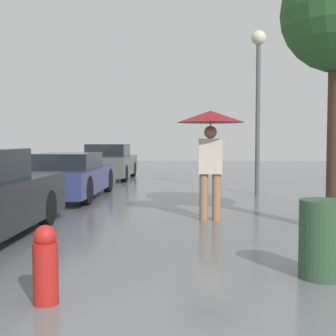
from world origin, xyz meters
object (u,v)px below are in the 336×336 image
fire_hydrant (46,265)px  parked_car_middle (69,176)px  trash_bin (323,239)px  pedestrian (210,131)px  parked_car_farthest (109,163)px  street_lamp (258,79)px

fire_hydrant → parked_car_middle: bearing=103.4°
parked_car_middle → trash_bin: 8.01m
pedestrian → parked_car_farthest: bearing=111.3°
trash_bin → fire_hydrant: 2.83m
fire_hydrant → parked_car_farthest: bearing=97.8°
parked_car_middle → fire_hydrant: (1.80, -7.57, -0.20)m
pedestrian → parked_car_farthest: size_ratio=0.52×
parked_car_farthest → fire_hydrant: size_ratio=5.37×
parked_car_farthest → street_lamp: size_ratio=0.88×
pedestrian → street_lamp: street_lamp is taller
trash_bin → parked_car_middle: bearing=124.0°
parked_car_farthest → trash_bin: 13.12m
pedestrian → trash_bin: bearing=-73.3°
parked_car_middle → street_lamp: size_ratio=0.98×
trash_bin → fire_hydrant: bearing=-160.8°
street_lamp → pedestrian: bearing=-108.9°
parked_car_farthest → street_lamp: street_lamp is taller
parked_car_farthest → parked_car_middle: bearing=-89.9°
parked_car_middle → trash_bin: size_ratio=5.14×
street_lamp → fire_hydrant: 9.45m
pedestrian → trash_bin: pedestrian is taller
parked_car_middle → trash_bin: bearing=-56.0°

